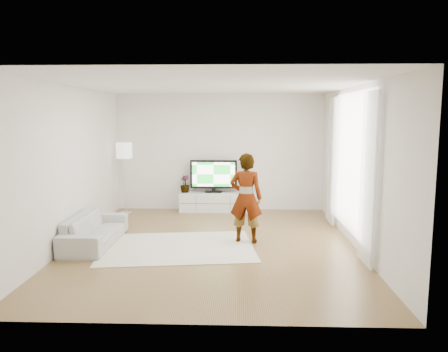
{
  "coord_description": "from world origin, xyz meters",
  "views": [
    {
      "loc": [
        0.46,
        -7.52,
        2.29
      ],
      "look_at": [
        0.19,
        0.4,
        1.19
      ],
      "focal_mm": 35.0,
      "sensor_mm": 36.0,
      "label": 1
    }
  ],
  "objects_px": {
    "player": "(246,198)",
    "sofa": "(95,230)",
    "rug": "(178,247)",
    "floor_lamp": "(124,154)",
    "television": "(214,175)",
    "media_console": "(214,202)"
  },
  "relations": [
    {
      "from": "player",
      "to": "sofa",
      "type": "distance_m",
      "value": 2.76
    },
    {
      "from": "rug",
      "to": "floor_lamp",
      "type": "bearing_deg",
      "value": 121.0
    },
    {
      "from": "television",
      "to": "floor_lamp",
      "type": "xyz_separation_m",
      "value": [
        -2.06,
        -0.31,
        0.53
      ]
    },
    {
      "from": "rug",
      "to": "sofa",
      "type": "relative_size",
      "value": 1.42
    },
    {
      "from": "rug",
      "to": "player",
      "type": "relative_size",
      "value": 1.62
    },
    {
      "from": "television",
      "to": "floor_lamp",
      "type": "relative_size",
      "value": 0.67
    },
    {
      "from": "player",
      "to": "floor_lamp",
      "type": "distance_m",
      "value": 3.66
    },
    {
      "from": "television",
      "to": "rug",
      "type": "relative_size",
      "value": 0.43
    },
    {
      "from": "player",
      "to": "sofa",
      "type": "xyz_separation_m",
      "value": [
        -2.69,
        -0.23,
        -0.55
      ]
    },
    {
      "from": "rug",
      "to": "sofa",
      "type": "bearing_deg",
      "value": 174.41
    },
    {
      "from": "media_console",
      "to": "floor_lamp",
      "type": "distance_m",
      "value": 2.39
    },
    {
      "from": "media_console",
      "to": "rug",
      "type": "height_order",
      "value": "media_console"
    },
    {
      "from": "rug",
      "to": "player",
      "type": "height_order",
      "value": "player"
    },
    {
      "from": "rug",
      "to": "floor_lamp",
      "type": "relative_size",
      "value": 1.57
    },
    {
      "from": "sofa",
      "to": "rug",
      "type": "bearing_deg",
      "value": -95.51
    },
    {
      "from": "floor_lamp",
      "to": "sofa",
      "type": "bearing_deg",
      "value": -87.74
    },
    {
      "from": "media_console",
      "to": "player",
      "type": "relative_size",
      "value": 1.0
    },
    {
      "from": "floor_lamp",
      "to": "television",
      "type": "bearing_deg",
      "value": 8.54
    },
    {
      "from": "floor_lamp",
      "to": "player",
      "type": "bearing_deg",
      "value": -39.29
    },
    {
      "from": "player",
      "to": "television",
      "type": "bearing_deg",
      "value": -66.5
    },
    {
      "from": "television",
      "to": "sofa",
      "type": "height_order",
      "value": "television"
    },
    {
      "from": "media_console",
      "to": "sofa",
      "type": "height_order",
      "value": "sofa"
    }
  ]
}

